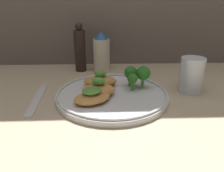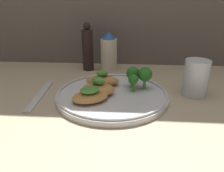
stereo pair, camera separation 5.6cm
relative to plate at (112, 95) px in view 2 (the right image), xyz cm
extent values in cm
cube|color=tan|center=(0.00, 0.00, -1.49)|extent=(180.00, 180.00, 1.00)
cylinder|color=silver|center=(0.00, 0.00, -0.29)|extent=(28.83, 28.83, 1.40)
torus|color=silver|center=(0.00, 0.00, 0.71)|extent=(28.23, 28.23, 0.60)
ellipsoid|color=#BC7F42|center=(-4.85, -5.05, 1.55)|extent=(10.62, 9.41, 2.28)
ellipsoid|color=#478433|center=(-4.85, -5.05, 3.36)|extent=(5.82, 5.41, 1.35)
ellipsoid|color=#BC7F42|center=(-3.41, -0.94, 1.80)|extent=(8.77, 7.05, 2.79)
ellipsoid|color=#478433|center=(-3.41, -0.94, 4.16)|extent=(3.51, 2.91, 1.93)
ellipsoid|color=#BC7F42|center=(-3.10, 5.45, 1.74)|extent=(9.36, 5.66, 2.66)
ellipsoid|color=#478433|center=(-3.10, 5.45, 3.96)|extent=(3.34, 2.71, 1.77)
cylinder|color=#4C8E38|center=(8.52, 3.55, 1.82)|extent=(0.80, 0.80, 2.81)
sphere|color=#286B23|center=(8.52, 3.55, 4.57)|extent=(3.84, 3.84, 3.84)
cylinder|color=#4C8E38|center=(5.33, 4.94, 1.75)|extent=(1.09, 1.09, 2.69)
sphere|color=#286B23|center=(5.33, 4.94, 4.35)|extent=(3.58, 3.58, 3.58)
cylinder|color=#4C8E38|center=(5.43, 1.62, 1.63)|extent=(0.83, 0.83, 2.43)
sphere|color=#286B23|center=(5.43, 1.62, 3.80)|extent=(2.73, 2.73, 2.73)
cylinder|color=beige|center=(-2.82, 23.66, 4.62)|extent=(5.73, 5.73, 11.23)
cone|color=#23519E|center=(-2.82, 23.66, 11.47)|extent=(4.87, 4.87, 2.47)
cylinder|color=black|center=(-10.26, 23.66, 6.12)|extent=(3.84, 3.84, 14.22)
sphere|color=black|center=(-10.26, 23.66, 14.47)|extent=(2.50, 2.50, 2.50)
cylinder|color=silver|center=(21.82, 3.73, 3.82)|extent=(6.45, 6.45, 9.63)
cube|color=silver|center=(-19.32, -0.34, -0.69)|extent=(2.73, 19.20, 0.60)
camera|label=1|loc=(-1.88, -51.64, 23.35)|focal=35.00mm
camera|label=2|loc=(3.69, -51.55, 23.35)|focal=35.00mm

